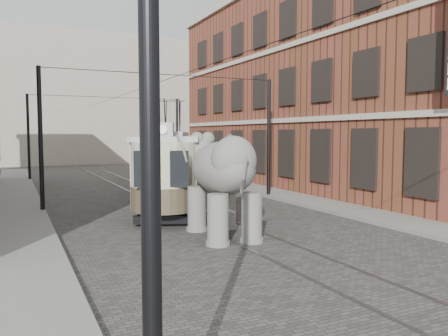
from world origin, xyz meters
TOP-DOWN VIEW (x-y plane):
  - ground at (0.00, 0.00)m, footprint 120.00×120.00m
  - tram_rails at (0.00, 0.00)m, footprint 1.54×80.00m
  - sidewalk_right at (6.00, 0.00)m, footprint 2.00×60.00m
  - sidewalk_left at (-6.50, 0.00)m, footprint 2.00×60.00m
  - brick_building at (11.00, 9.00)m, footprint 8.00×26.00m
  - distant_block at (0.00, 40.00)m, footprint 28.00×10.00m
  - catenary at (-0.20, 5.00)m, footprint 11.00×30.20m
  - tram at (0.34, 6.81)m, footprint 6.98×12.32m
  - elephant at (-0.67, -0.98)m, footprint 3.51×5.74m

SIDE VIEW (x-z plane):
  - ground at x=0.00m, z-range 0.00..0.00m
  - tram_rails at x=0.00m, z-range 0.00..0.02m
  - sidewalk_right at x=6.00m, z-range 0.00..0.15m
  - sidewalk_left at x=-6.50m, z-range 0.00..0.15m
  - elephant at x=-0.67m, z-range 0.00..3.36m
  - tram at x=0.34m, z-range 0.00..4.87m
  - catenary at x=-0.20m, z-range 0.00..6.00m
  - brick_building at x=11.00m, z-range 0.00..12.00m
  - distant_block at x=0.00m, z-range 0.00..14.00m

